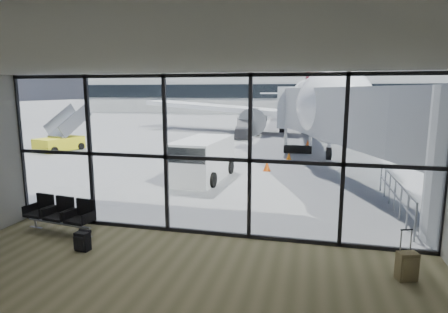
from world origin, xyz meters
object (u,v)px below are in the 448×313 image
at_px(seating_row, 62,212).
at_px(belt_loader, 243,132).
at_px(backpack, 82,241).
at_px(airliner, 314,100).
at_px(suitcase, 407,266).
at_px(mobile_stairs, 60,142).
at_px(service_van, 202,159).

distance_m(seating_row, belt_loader, 22.49).
height_order(backpack, airliner, airliner).
relative_size(suitcase, airliner, 0.03).
bearing_deg(mobile_stairs, backpack, -36.37).
height_order(backpack, belt_loader, belt_loader).
height_order(airliner, service_van, airliner).
bearing_deg(service_van, mobile_stairs, 156.81).
relative_size(service_van, belt_loader, 1.17).
relative_size(backpack, airliner, 0.01).
height_order(seating_row, airliner, airliner).
distance_m(airliner, belt_loader, 9.35).
bearing_deg(seating_row, mobile_stairs, 134.73).
xyz_separation_m(seating_row, mobile_stairs, (-9.77, 13.04, 0.05)).
height_order(service_van, belt_loader, service_van).
relative_size(seating_row, mobile_stairs, 0.58).
bearing_deg(suitcase, airliner, 75.10).
bearing_deg(airliner, mobile_stairs, -139.54).
distance_m(suitcase, airliner, 30.34).
xyz_separation_m(backpack, suitcase, (7.69, 0.26, 0.08)).
bearing_deg(seating_row, backpack, -30.65).
bearing_deg(seating_row, airliner, 84.37).
bearing_deg(service_van, suitcase, -45.73).
xyz_separation_m(seating_row, backpack, (1.42, -1.13, -0.29)).
bearing_deg(airliner, service_van, -106.10).
distance_m(suitcase, belt_loader, 24.64).
distance_m(backpack, mobile_stairs, 18.06).
distance_m(seating_row, suitcase, 9.15).
xyz_separation_m(airliner, mobile_stairs, (-16.81, -16.22, -2.60)).
relative_size(suitcase, belt_loader, 0.30).
xyz_separation_m(backpack, mobile_stairs, (-11.18, 14.17, 0.34)).
relative_size(airliner, service_van, 9.30).
bearing_deg(airliner, backpack, -104.00).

